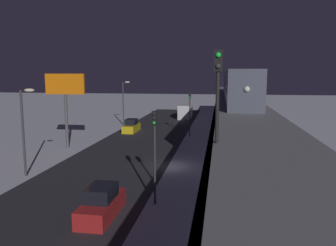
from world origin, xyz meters
name	(u,v)px	position (x,y,z in m)	size (l,w,h in m)	color
ground_plane	(167,166)	(0.00, 0.00, 0.00)	(240.00, 240.00, 0.00)	silver
avenue_asphalt	(113,164)	(5.39, 0.00, 0.00)	(11.00, 105.17, 0.01)	#28282D
elevated_railway	(241,116)	(-6.89, 0.00, 5.03)	(5.00, 105.17, 5.83)	slate
subway_train	(236,84)	(-6.98, -13.53, 7.61)	(2.94, 36.87, 3.40)	#4C5160
rail_signal	(218,80)	(-4.87, 16.54, 8.56)	(0.36, 0.41, 4.00)	black
sedan_yellow	(131,126)	(8.59, -18.82, 0.80)	(1.80, 4.76, 1.97)	gold
sedan_red	(102,204)	(2.19, 11.98, 0.80)	(1.80, 4.66, 1.97)	#A51E1E
box_truck	(185,111)	(1.99, -36.45, 1.35)	(2.40, 7.40, 2.80)	silver
traffic_light_near	(155,144)	(-0.71, 9.51, 4.20)	(0.32, 0.44, 6.40)	#2D2D2D
traffic_light_mid	(190,107)	(-0.71, -16.27, 4.20)	(0.32, 0.44, 6.40)	#2D2D2D
commercial_billboard	(65,91)	(13.09, -6.09, 6.83)	(4.80, 0.36, 8.90)	#4C4C51
street_lamp_near	(25,122)	(11.46, 5.00, 4.81)	(1.35, 0.44, 7.65)	#38383D
street_lamp_far	(124,98)	(11.46, -25.00, 4.81)	(1.35, 0.44, 7.65)	#38383D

